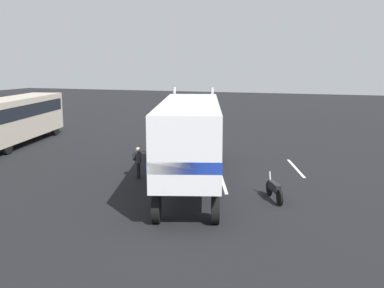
{
  "coord_description": "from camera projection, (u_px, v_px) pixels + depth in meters",
  "views": [
    {
      "loc": [
        -27.11,
        -8.9,
        5.95
      ],
      "look_at": [
        -4.67,
        -1.45,
        1.6
      ],
      "focal_mm": 41.88,
      "sensor_mm": 36.0,
      "label": 1
    }
  ],
  "objects": [
    {
      "name": "ground_plane",
      "position": [
        193.0,
        155.0,
        29.14
      ],
      "size": [
        120.0,
        120.0,
        0.0
      ],
      "primitive_type": "plane",
      "color": "black"
    },
    {
      "name": "lane_stripe_near",
      "position": [
        223.0,
        182.0,
        22.53
      ],
      "size": [
        4.21,
        1.6,
        0.01
      ],
      "primitive_type": "cube",
      "rotation": [
        0.0,
        0.0,
        0.34
      ],
      "color": "silver",
      "rests_on": "ground_plane"
    },
    {
      "name": "lane_stripe_mid",
      "position": [
        296.0,
        168.0,
        25.42
      ],
      "size": [
        4.25,
        1.47,
        0.01
      ],
      "primitive_type": "cube",
      "rotation": [
        0.0,
        0.0,
        0.3
      ],
      "color": "silver",
      "rests_on": "ground_plane"
    },
    {
      "name": "semi_truck",
      "position": [
        190.0,
        134.0,
        21.61
      ],
      "size": [
        14.27,
        6.52,
        4.5
      ],
      "color": "#193399",
      "rests_on": "ground_plane"
    },
    {
      "name": "person_bystander",
      "position": [
        138.0,
        161.0,
        23.14
      ],
      "size": [
        0.42,
        0.48,
        1.63
      ],
      "color": "black",
      "rests_on": "ground_plane"
    },
    {
      "name": "parked_bus",
      "position": [
        16.0,
        116.0,
        32.56
      ],
      "size": [
        11.29,
        4.87,
        3.4
      ],
      "color": "#BFB29E",
      "rests_on": "ground_plane"
    },
    {
      "name": "motorcycle",
      "position": [
        274.0,
        189.0,
        19.45
      ],
      "size": [
        1.94,
        1.02,
        1.12
      ],
      "color": "black",
      "rests_on": "ground_plane"
    }
  ]
}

